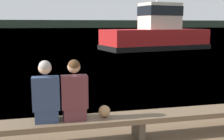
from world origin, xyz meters
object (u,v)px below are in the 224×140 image
at_px(shopping_bag, 104,111).
at_px(tugboat_red, 156,35).
at_px(bench_main, 138,119).
at_px(person_right, 74,94).
at_px(person_left, 46,95).

distance_m(shopping_bag, tugboat_red, 19.60).
xyz_separation_m(bench_main, tugboat_red, (7.54, 17.81, 0.83)).
distance_m(bench_main, shopping_bag, 0.67).
height_order(shopping_bag, tugboat_red, tugboat_red).
bearing_deg(bench_main, tugboat_red, 67.04).
bearing_deg(shopping_bag, person_right, -178.59).
height_order(person_right, shopping_bag, person_right).
xyz_separation_m(shopping_bag, tugboat_red, (8.18, 17.79, 0.64)).
height_order(person_left, shopping_bag, person_left).
bearing_deg(shopping_bag, person_left, -179.25).
distance_m(bench_main, person_left, 1.74).
xyz_separation_m(bench_main, person_right, (-1.17, 0.00, 0.54)).
bearing_deg(person_right, person_left, -179.99).
bearing_deg(tugboat_red, person_left, 141.13).
bearing_deg(person_left, tugboat_red, 62.70).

